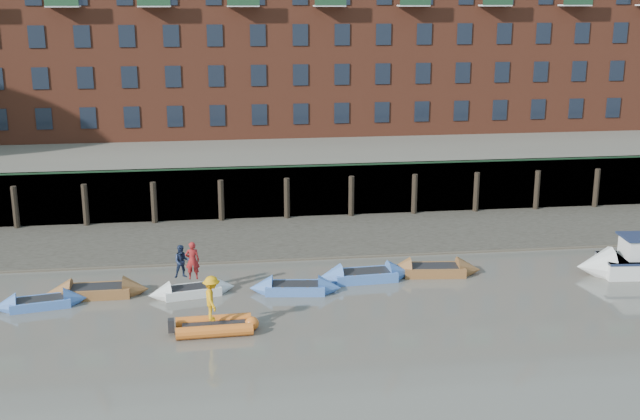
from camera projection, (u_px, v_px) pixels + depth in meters
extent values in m
plane|color=#5D5950|center=(288.00, 388.00, 28.29)|extent=(220.00, 220.00, 0.00)
cube|color=#3D382F|center=(258.00, 238.00, 45.50)|extent=(110.00, 8.00, 0.50)
cube|color=#4C4336|center=(262.00, 257.00, 42.25)|extent=(110.00, 1.60, 0.10)
cube|color=#2D2A26|center=(254.00, 193.00, 49.29)|extent=(110.00, 0.80, 3.20)
cylinder|color=black|center=(15.00, 208.00, 46.96)|extent=(0.36, 0.36, 2.60)
cylinder|color=black|center=(85.00, 206.00, 47.47)|extent=(0.36, 0.36, 2.60)
cylinder|color=black|center=(154.00, 203.00, 47.98)|extent=(0.36, 0.36, 2.60)
cylinder|color=black|center=(221.00, 201.00, 48.49)|extent=(0.36, 0.36, 2.60)
cylinder|color=black|center=(287.00, 199.00, 49.00)|extent=(0.36, 0.36, 2.60)
cylinder|color=black|center=(351.00, 197.00, 49.52)|extent=(0.36, 0.36, 2.60)
cylinder|color=black|center=(414.00, 195.00, 50.03)|extent=(0.36, 0.36, 2.60)
cylinder|color=black|center=(476.00, 193.00, 50.54)|extent=(0.36, 0.36, 2.60)
cylinder|color=black|center=(537.00, 191.00, 51.05)|extent=(0.36, 0.36, 2.60)
cylinder|color=black|center=(596.00, 189.00, 51.56)|extent=(0.36, 0.36, 2.60)
cube|color=#264C2D|center=(253.00, 167.00, 48.57)|extent=(110.00, 0.06, 0.10)
cube|color=#5E594D|center=(244.00, 151.00, 62.30)|extent=(110.00, 28.00, 3.20)
cube|color=brown|center=(241.00, 51.00, 61.26)|extent=(80.00, 10.00, 12.00)
cube|color=black|center=(44.00, 119.00, 55.77)|extent=(1.10, 0.12, 1.50)
cube|color=black|center=(88.00, 118.00, 56.15)|extent=(1.10, 0.12, 1.50)
cube|color=black|center=(132.00, 117.00, 56.54)|extent=(1.10, 0.12, 1.50)
cube|color=black|center=(175.00, 116.00, 56.92)|extent=(1.10, 0.12, 1.50)
cube|color=black|center=(217.00, 115.00, 57.30)|extent=(1.10, 0.12, 1.50)
cube|color=black|center=(259.00, 115.00, 57.69)|extent=(1.10, 0.12, 1.50)
cube|color=black|center=(301.00, 114.00, 58.07)|extent=(1.10, 0.12, 1.50)
cube|color=black|center=(342.00, 113.00, 58.45)|extent=(1.10, 0.12, 1.50)
cube|color=black|center=(382.00, 112.00, 58.84)|extent=(1.10, 0.12, 1.50)
cube|color=black|center=(422.00, 111.00, 59.22)|extent=(1.10, 0.12, 1.50)
cube|color=black|center=(461.00, 111.00, 59.60)|extent=(1.10, 0.12, 1.50)
cube|color=black|center=(500.00, 110.00, 59.99)|extent=(1.10, 0.12, 1.50)
cube|color=black|center=(538.00, 109.00, 60.37)|extent=(1.10, 0.12, 1.50)
cube|color=black|center=(576.00, 108.00, 60.76)|extent=(1.10, 0.12, 1.50)
cube|color=black|center=(613.00, 108.00, 61.14)|extent=(1.10, 0.12, 1.50)
cube|color=black|center=(40.00, 78.00, 55.03)|extent=(1.10, 0.12, 1.50)
cube|color=black|center=(85.00, 78.00, 55.42)|extent=(1.10, 0.12, 1.50)
cube|color=black|center=(129.00, 77.00, 55.80)|extent=(1.10, 0.12, 1.50)
cube|color=black|center=(173.00, 77.00, 56.19)|extent=(1.10, 0.12, 1.50)
cube|color=black|center=(216.00, 76.00, 56.57)|extent=(1.10, 0.12, 1.50)
cube|color=black|center=(259.00, 75.00, 56.95)|extent=(1.10, 0.12, 1.50)
cube|color=black|center=(301.00, 75.00, 57.34)|extent=(1.10, 0.12, 1.50)
cube|color=black|center=(342.00, 74.00, 57.72)|extent=(1.10, 0.12, 1.50)
cube|color=black|center=(383.00, 74.00, 58.10)|extent=(1.10, 0.12, 1.50)
cube|color=black|center=(423.00, 73.00, 58.49)|extent=(1.10, 0.12, 1.50)
cube|color=black|center=(463.00, 73.00, 58.87)|extent=(1.10, 0.12, 1.50)
cube|color=black|center=(502.00, 72.00, 59.25)|extent=(1.10, 0.12, 1.50)
cube|color=black|center=(541.00, 72.00, 59.64)|extent=(1.10, 0.12, 1.50)
cube|color=black|center=(579.00, 71.00, 60.02)|extent=(1.10, 0.12, 1.50)
cube|color=black|center=(617.00, 71.00, 60.40)|extent=(1.10, 0.12, 1.50)
cube|color=black|center=(37.00, 37.00, 54.30)|extent=(1.10, 0.12, 1.50)
cube|color=black|center=(82.00, 36.00, 54.68)|extent=(1.10, 0.12, 1.50)
cube|color=black|center=(127.00, 36.00, 55.07)|extent=(1.10, 0.12, 1.50)
cube|color=black|center=(171.00, 36.00, 55.45)|extent=(1.10, 0.12, 1.50)
cube|color=black|center=(215.00, 35.00, 55.83)|extent=(1.10, 0.12, 1.50)
cube|color=black|center=(258.00, 35.00, 56.22)|extent=(1.10, 0.12, 1.50)
cube|color=black|center=(300.00, 35.00, 56.60)|extent=(1.10, 0.12, 1.50)
cube|color=black|center=(342.00, 35.00, 56.98)|extent=(1.10, 0.12, 1.50)
cube|color=black|center=(383.00, 34.00, 57.37)|extent=(1.10, 0.12, 1.50)
cube|color=black|center=(424.00, 34.00, 57.75)|extent=(1.10, 0.12, 1.50)
cube|color=black|center=(464.00, 34.00, 58.13)|extent=(1.10, 0.12, 1.50)
cube|color=black|center=(504.00, 33.00, 58.52)|extent=(1.10, 0.12, 1.50)
cube|color=black|center=(543.00, 33.00, 58.90)|extent=(1.10, 0.12, 1.50)
cube|color=black|center=(582.00, 33.00, 59.28)|extent=(1.10, 0.12, 1.50)
cube|color=black|center=(620.00, 33.00, 59.67)|extent=(1.10, 0.12, 1.50)
cube|color=#436EBC|center=(40.00, 303.00, 35.55)|extent=(2.73, 1.63, 0.40)
cone|color=#436EBC|center=(75.00, 299.00, 36.01)|extent=(1.20, 1.33, 1.16)
cone|color=#436EBC|center=(4.00, 307.00, 35.08)|extent=(1.20, 1.33, 1.16)
cube|color=black|center=(40.00, 299.00, 35.50)|extent=(2.26, 1.26, 0.06)
cube|color=brown|center=(98.00, 291.00, 36.85)|extent=(2.98, 1.36, 0.46)
cone|color=brown|center=(136.00, 289.00, 37.08)|extent=(1.17, 1.35, 1.34)
cone|color=brown|center=(59.00, 293.00, 36.62)|extent=(1.17, 1.35, 1.34)
cube|color=black|center=(97.00, 287.00, 36.79)|extent=(2.49, 1.02, 0.06)
cube|color=silver|center=(192.00, 291.00, 36.97)|extent=(2.75, 1.64, 0.40)
cone|color=silver|center=(224.00, 287.00, 37.44)|extent=(1.21, 1.33, 1.16)
cone|color=silver|center=(159.00, 295.00, 36.50)|extent=(1.21, 1.33, 1.16)
cube|color=black|center=(192.00, 287.00, 36.92)|extent=(2.27, 1.27, 0.06)
cube|color=#436EBC|center=(295.00, 288.00, 37.28)|extent=(2.88, 1.57, 0.43)
cone|color=#436EBC|center=(330.00, 288.00, 37.30)|extent=(1.21, 1.36, 1.24)
cone|color=#436EBC|center=(261.00, 288.00, 37.27)|extent=(1.21, 1.36, 1.24)
cube|color=black|center=(295.00, 284.00, 37.23)|extent=(2.39, 1.21, 0.06)
cube|color=#436EBC|center=(365.00, 276.00, 38.87)|extent=(3.10, 1.55, 0.47)
cone|color=#436EBC|center=(400.00, 273.00, 39.20)|extent=(1.26, 1.43, 1.36)
cone|color=#436EBC|center=(329.00, 278.00, 38.54)|extent=(1.26, 1.43, 1.36)
cube|color=black|center=(365.00, 271.00, 38.81)|extent=(2.58, 1.18, 0.06)
cube|color=brown|center=(434.00, 270.00, 39.63)|extent=(3.12, 1.64, 0.47)
cone|color=brown|center=(469.00, 270.00, 39.69)|extent=(1.29, 1.46, 1.35)
cone|color=brown|center=(399.00, 271.00, 39.57)|extent=(1.29, 1.46, 1.35)
cube|color=black|center=(434.00, 266.00, 39.57)|extent=(2.58, 1.26, 0.06)
cylinder|color=orange|center=(214.00, 321.00, 33.46)|extent=(3.13, 0.62, 0.51)
cylinder|color=orange|center=(215.00, 331.00, 32.42)|extent=(3.13, 0.62, 0.51)
sphere|color=orange|center=(252.00, 323.00, 33.19)|extent=(0.59, 0.59, 0.59)
cube|color=black|center=(214.00, 326.00, 32.94)|extent=(2.63, 0.98, 0.18)
cone|color=silver|center=(594.00, 266.00, 39.51)|extent=(1.86, 2.14, 2.00)
imported|color=maroon|center=(192.00, 260.00, 36.62)|extent=(0.66, 0.44, 1.78)
imported|color=#19233F|center=(182.00, 261.00, 36.81)|extent=(0.83, 0.69, 1.56)
imported|color=orange|center=(212.00, 298.00, 32.57)|extent=(0.83, 1.29, 1.88)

